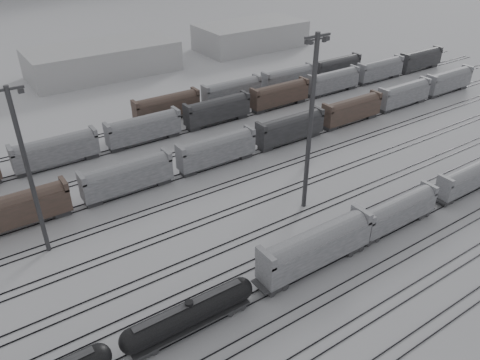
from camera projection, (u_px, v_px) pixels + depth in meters
ground at (297, 283)px, 58.65m from camera, size 900.00×900.00×0.00m
tracks at (222, 216)px, 71.08m from camera, size 220.00×71.50×0.16m
tank_car_b at (190, 314)px, 51.14m from camera, size 16.23×2.71×4.01m
hopper_car_a at (316, 246)px, 59.26m from camera, size 16.72×3.32×5.98m
hopper_car_b at (398, 210)px, 67.18m from camera, size 14.07×2.79×5.03m
hopper_car_c at (468, 177)px, 75.56m from camera, size 13.60×2.70×4.86m
light_mast_b at (28, 171)px, 57.98m from camera, size 3.76×0.60×23.51m
light_mast_c at (310, 122)px, 66.52m from camera, size 4.30×0.69×26.89m
light_mast_d at (313, 101)px, 79.50m from camera, size 3.69×0.59×23.05m
bg_string_near at (217, 151)px, 83.90m from camera, size 151.00×3.00×5.60m
bg_string_mid at (217, 111)px, 100.14m from camera, size 151.00×3.00×5.60m
bg_string_far at (261, 86)px, 114.30m from camera, size 66.00×3.00×5.60m
warehouse_mid at (103, 60)px, 129.18m from camera, size 40.00×18.00×8.00m
warehouse_right at (251, 35)px, 153.33m from camera, size 35.00×18.00×8.00m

